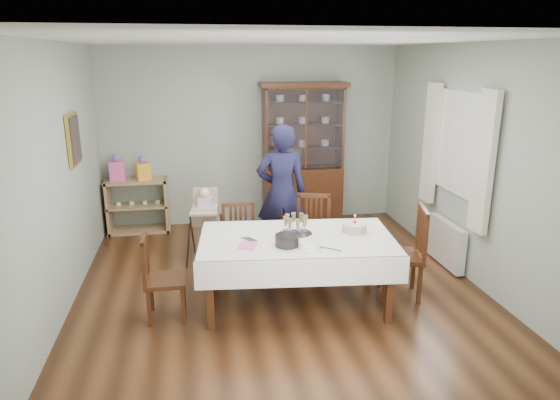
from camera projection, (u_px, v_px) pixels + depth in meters
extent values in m
plane|color=#593319|center=(280.00, 289.00, 5.67)|extent=(5.00, 5.00, 0.00)
plane|color=#9EAA99|center=(252.00, 137.00, 7.66)|extent=(4.50, 0.00, 4.50)
plane|color=#9EAA99|center=(56.00, 182.00, 4.92)|extent=(0.00, 5.00, 5.00)
plane|color=#9EAA99|center=(475.00, 165.00, 5.67)|extent=(0.00, 5.00, 5.00)
plane|color=white|center=(280.00, 40.00, 4.92)|extent=(5.00, 5.00, 0.00)
cube|color=#452211|center=(297.00, 241.00, 5.13)|extent=(2.00, 1.24, 0.06)
cube|color=white|center=(297.00, 238.00, 5.12)|extent=(2.11, 1.35, 0.01)
cube|color=#452211|center=(302.00, 195.00, 7.81)|extent=(1.20, 0.45, 0.90)
cube|color=white|center=(306.00, 130.00, 7.34)|extent=(1.12, 0.01, 1.16)
cube|color=#452211|center=(304.00, 85.00, 7.34)|extent=(1.30, 0.48, 0.07)
cube|color=tan|center=(140.00, 230.00, 7.53)|extent=(0.90, 0.38, 0.04)
cube|color=tan|center=(138.00, 206.00, 7.43)|extent=(0.90, 0.38, 0.03)
cube|color=tan|center=(136.00, 181.00, 7.32)|extent=(0.90, 0.38, 0.04)
cube|color=tan|center=(109.00, 207.00, 7.36)|extent=(0.04, 0.38, 0.80)
cube|color=tan|center=(167.00, 204.00, 7.50)|extent=(0.04, 0.38, 0.80)
cube|color=gold|center=(73.00, 139.00, 5.60)|extent=(0.04, 0.48, 0.58)
cube|color=white|center=(460.00, 144.00, 5.90)|extent=(0.04, 1.02, 1.22)
cube|color=silver|center=(484.00, 163.00, 5.33)|extent=(0.07, 0.30, 1.55)
cube|color=silver|center=(431.00, 143.00, 6.50)|extent=(0.07, 0.30, 1.55)
cube|color=white|center=(446.00, 243.00, 6.23)|extent=(0.10, 0.80, 0.55)
cube|color=#452211|center=(240.00, 247.00, 5.78)|extent=(0.41, 0.41, 0.05)
cube|color=#452211|center=(238.00, 222.00, 5.88)|extent=(0.39, 0.04, 0.48)
cube|color=#452211|center=(312.00, 239.00, 5.97)|extent=(0.53, 0.53, 0.05)
cube|color=#452211|center=(314.00, 214.00, 6.09)|extent=(0.40, 0.16, 0.50)
cube|color=#452211|center=(166.00, 280.00, 4.95)|extent=(0.40, 0.40, 0.05)
cube|color=#452211|center=(145.00, 259.00, 4.86)|extent=(0.04, 0.38, 0.47)
cube|color=#452211|center=(401.00, 256.00, 5.40)|extent=(0.55, 0.55, 0.05)
cube|color=#452211|center=(422.00, 232.00, 5.31)|extent=(0.15, 0.43, 0.54)
imported|color=black|center=(282.00, 193.00, 6.33)|extent=(0.67, 0.47, 1.75)
cube|color=tan|center=(205.00, 215.00, 6.31)|extent=(0.35, 0.32, 0.22)
cube|color=tan|center=(205.00, 200.00, 6.25)|extent=(0.32, 0.10, 0.26)
cube|color=tan|center=(205.00, 209.00, 6.29)|extent=(0.35, 0.19, 0.03)
cube|color=silver|center=(205.00, 203.00, 6.27)|extent=(0.18, 0.15, 0.17)
sphere|color=beige|center=(204.00, 193.00, 6.23)|extent=(0.14, 0.14, 0.14)
cylinder|color=silver|center=(296.00, 234.00, 5.18)|extent=(0.34, 0.34, 0.01)
torus|color=silver|center=(296.00, 234.00, 5.17)|extent=(0.35, 0.35, 0.01)
cylinder|color=white|center=(354.00, 232.00, 5.24)|extent=(0.29, 0.29, 0.02)
cylinder|color=brown|center=(354.00, 227.00, 5.22)|extent=(0.25, 0.25, 0.09)
cylinder|color=silver|center=(355.00, 223.00, 5.21)|extent=(0.25, 0.25, 0.01)
cylinder|color=#F24C4C|center=(355.00, 219.00, 5.20)|extent=(0.01, 0.01, 0.07)
sphere|color=yellow|center=(355.00, 216.00, 5.18)|extent=(0.02, 0.02, 0.02)
cylinder|color=black|center=(287.00, 240.00, 4.87)|extent=(0.26, 0.26, 0.11)
cylinder|color=white|center=(309.00, 245.00, 4.80)|extent=(0.26, 0.26, 0.09)
cube|color=#FF5DAA|center=(248.00, 246.00, 4.85)|extent=(0.20, 0.20, 0.02)
cube|color=silver|center=(329.00, 249.00, 4.80)|extent=(0.22, 0.18, 0.01)
cube|color=#FF5DAA|center=(117.00, 171.00, 7.22)|extent=(0.21, 0.13, 0.28)
sphere|color=#E533B2|center=(116.00, 158.00, 7.16)|extent=(0.11, 0.11, 0.11)
cube|color=yellow|center=(143.00, 171.00, 7.28)|extent=(0.23, 0.20, 0.25)
sphere|color=#E533B2|center=(142.00, 160.00, 7.23)|extent=(0.11, 0.11, 0.11)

